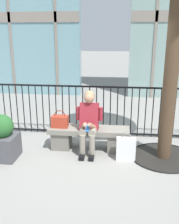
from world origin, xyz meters
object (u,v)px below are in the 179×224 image
Objects in this scene: stone_bench at (89,136)px; seated_person_with_phone at (89,120)px; handbag_on_bench at (60,121)px; shopping_bag at (126,149)px; planter at (3,138)px.

seated_person_with_phone is at bearing -84.02° from stone_bench.
seated_person_with_phone is 0.61m from handbag_on_bench.
handbag_on_bench is at bearing 168.69° from seated_person_with_phone.
planter is (-2.26, -0.19, 0.17)m from shopping_bag.
seated_person_with_phone is 0.88m from shopping_bag.
seated_person_with_phone is (0.01, -0.13, 0.38)m from stone_bench.
shopping_bag is (1.31, -0.38, -0.35)m from handbag_on_bench.
handbag_on_bench reaches higher than shopping_bag.
handbag_on_bench is at bearing 163.76° from shopping_bag.
handbag_on_bench is at bearing -179.01° from stone_bench.
planter is at bearing -175.19° from shopping_bag.
seated_person_with_phone reaches higher than shopping_bag.
stone_bench is 1.88× the size of planter.
planter is (-0.95, -0.57, -0.18)m from handbag_on_bench.
shopping_bag is at bearing -28.22° from stone_bench.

